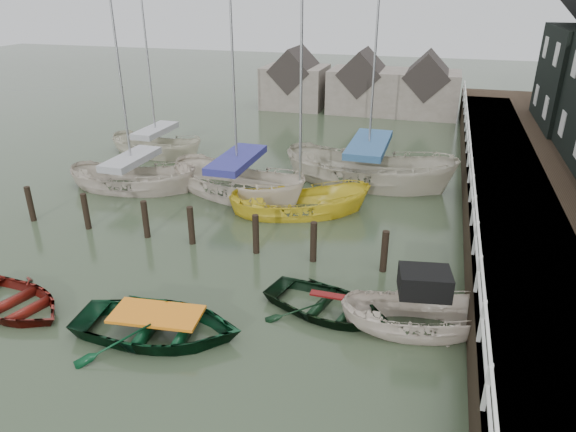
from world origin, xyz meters
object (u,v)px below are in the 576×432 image
(rowboat_dkgreen, at_px, (328,312))
(motorboat, at_px, (419,327))
(sailboat_a, at_px, (135,187))
(sailboat_b, at_px, (238,193))
(sailboat_e, at_px, (158,153))
(sailboat_d, at_px, (367,182))
(rowboat_red, at_px, (15,309))
(rowboat_green, at_px, (159,336))
(sailboat_c, at_px, (300,212))

(rowboat_dkgreen, xyz_separation_m, motorboat, (2.49, -0.09, 0.10))
(sailboat_a, height_order, sailboat_b, sailboat_b)
(sailboat_a, relative_size, sailboat_b, 0.87)
(motorboat, height_order, sailboat_e, sailboat_e)
(rowboat_dkgreen, height_order, motorboat, motorboat)
(rowboat_dkgreen, distance_m, sailboat_e, 16.93)
(sailboat_a, relative_size, sailboat_d, 0.86)
(sailboat_d, bearing_deg, sailboat_a, 119.15)
(motorboat, bearing_deg, sailboat_a, 51.80)
(rowboat_red, relative_size, rowboat_green, 0.82)
(rowboat_dkgreen, relative_size, sailboat_a, 0.35)
(sailboat_e, bearing_deg, sailboat_b, -114.93)
(rowboat_red, height_order, sailboat_c, sailboat_c)
(sailboat_b, bearing_deg, rowboat_green, -151.14)
(sailboat_a, bearing_deg, rowboat_green, -150.38)
(motorboat, xyz_separation_m, sailboat_d, (-3.04, 10.80, -0.04))
(rowboat_green, bearing_deg, rowboat_dkgreen, -66.79)
(rowboat_red, distance_m, sailboat_d, 15.30)
(sailboat_a, height_order, sailboat_c, sailboat_a)
(sailboat_b, relative_size, sailboat_d, 0.98)
(rowboat_red, relative_size, sailboat_d, 0.30)
(sailboat_b, bearing_deg, motorboat, -114.24)
(rowboat_dkgreen, distance_m, sailboat_a, 12.53)
(motorboat, distance_m, sailboat_c, 8.30)
(sailboat_b, xyz_separation_m, sailboat_c, (3.10, -1.12, -0.05))
(motorboat, xyz_separation_m, sailboat_a, (-12.93, 7.02, -0.04))
(rowboat_red, bearing_deg, rowboat_dkgreen, -58.80)
(rowboat_dkgreen, height_order, sailboat_c, sailboat_c)
(sailboat_b, bearing_deg, rowboat_dkgreen, -124.17)
(rowboat_green, xyz_separation_m, rowboat_dkgreen, (3.97, 2.28, 0.00))
(rowboat_green, distance_m, sailboat_b, 10.02)
(rowboat_dkgreen, distance_m, sailboat_b, 9.49)
(rowboat_red, distance_m, motorboat, 11.19)
(rowboat_green, xyz_separation_m, sailboat_d, (3.42, 12.99, 0.06))
(rowboat_red, xyz_separation_m, motorboat, (10.95, 2.29, 0.10))
(rowboat_red, height_order, sailboat_e, sailboat_e)
(rowboat_green, distance_m, sailboat_d, 13.43)
(sailboat_c, xyz_separation_m, sailboat_d, (2.05, 4.24, 0.04))
(rowboat_green, bearing_deg, rowboat_red, 84.64)
(rowboat_red, xyz_separation_m, sailboat_b, (2.76, 9.97, 0.06))
(rowboat_green, xyz_separation_m, sailboat_c, (1.37, 8.75, 0.01))
(motorboat, height_order, sailboat_c, sailboat_c)
(sailboat_e, bearing_deg, rowboat_green, -141.32)
(motorboat, distance_m, sailboat_a, 14.71)
(sailboat_a, distance_m, sailboat_d, 10.60)
(motorboat, height_order, sailboat_a, sailboat_a)
(sailboat_a, relative_size, sailboat_e, 1.06)
(rowboat_red, relative_size, sailboat_a, 0.35)
(rowboat_dkgreen, height_order, sailboat_e, sailboat_e)
(sailboat_d, bearing_deg, rowboat_red, 157.07)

